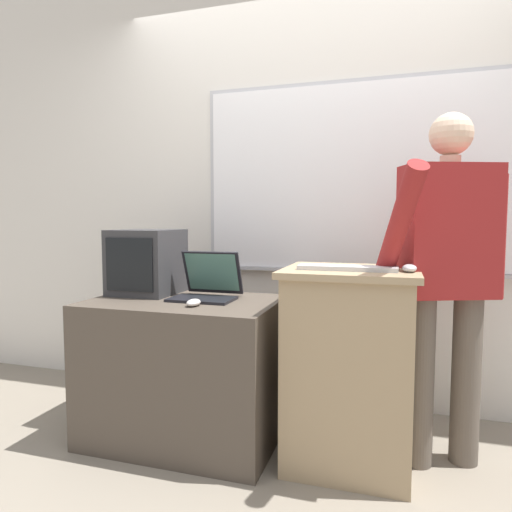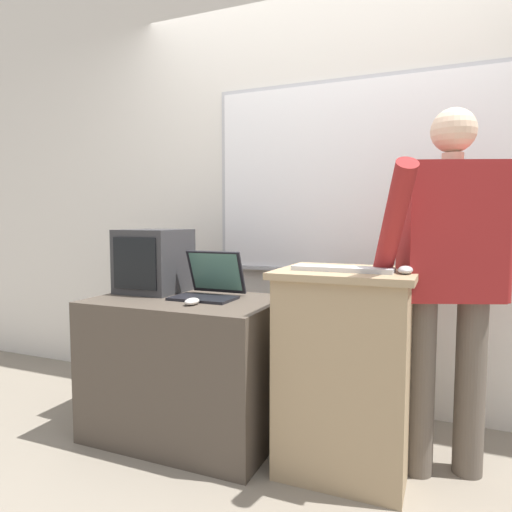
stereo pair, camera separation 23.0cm
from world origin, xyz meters
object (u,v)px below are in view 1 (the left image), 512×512
side_desk (185,369)px  wireless_keyboard (347,268)px  computer_mouse_by_laptop (194,303)px  lectern_podium (349,366)px  crt_monitor (147,262)px  computer_mouse_by_keyboard (409,268)px  person_presenter (447,267)px  laptop (208,284)px

side_desk → wireless_keyboard: (0.84, -0.07, 0.57)m
computer_mouse_by_laptop → side_desk: bearing=130.0°
lectern_podium → crt_monitor: size_ratio=2.56×
computer_mouse_by_keyboard → crt_monitor: crt_monitor is taller
lectern_podium → computer_mouse_by_keyboard: (0.25, -0.07, 0.48)m
side_desk → person_presenter: (1.27, 0.12, 0.56)m
wireless_keyboard → computer_mouse_by_laptop: (-0.72, -0.08, -0.18)m
side_desk → wireless_keyboard: size_ratio=2.22×
person_presenter → laptop: (-1.17, -0.03, -0.12)m
person_presenter → laptop: 1.18m
wireless_keyboard → crt_monitor: bearing=170.4°
person_presenter → computer_mouse_by_laptop: person_presenter is taller
person_presenter → wireless_keyboard: person_presenter is taller
side_desk → computer_mouse_by_keyboard: computer_mouse_by_keyboard is taller
laptop → lectern_podium: bearing=-6.4°
laptop → computer_mouse_by_laptop: bearing=-84.1°
laptop → computer_mouse_by_laptop: 0.24m
laptop → wireless_keyboard: 0.77m
computer_mouse_by_laptop → lectern_podium: bearing=11.2°
laptop → computer_mouse_by_laptop: laptop is taller
lectern_podium → laptop: 0.83m
lectern_podium → person_presenter: bearing=15.3°
computer_mouse_by_laptop → crt_monitor: size_ratio=0.28×
wireless_keyboard → crt_monitor: 1.14m
lectern_podium → computer_mouse_by_laptop: bearing=-168.8°
side_desk → person_presenter: 1.39m
computer_mouse_by_keyboard → crt_monitor: 1.40m
side_desk → computer_mouse_by_laptop: computer_mouse_by_laptop is taller
lectern_podium → person_presenter: (0.42, 0.12, 0.47)m
wireless_keyboard → computer_mouse_by_keyboard: bearing=-0.1°
computer_mouse_by_laptop → crt_monitor: (-0.41, 0.27, 0.16)m
side_desk → computer_mouse_by_laptop: size_ratio=9.71×
person_presenter → crt_monitor: 1.55m
computer_mouse_by_keyboard → crt_monitor: bearing=172.1°
person_presenter → wireless_keyboard: (-0.43, -0.18, 0.00)m
computer_mouse_by_laptop → person_presenter: bearing=12.7°
wireless_keyboard → lectern_podium: bearing=82.4°
wireless_keyboard → computer_mouse_by_laptop: wireless_keyboard is taller
person_presenter → computer_mouse_by_keyboard: 0.25m
computer_mouse_by_laptop → computer_mouse_by_keyboard: (0.98, 0.08, 0.19)m
computer_mouse_by_laptop → crt_monitor: crt_monitor is taller
side_desk → lectern_podium: bearing=0.0°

